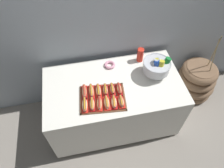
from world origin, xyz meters
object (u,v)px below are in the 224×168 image
object	(u,v)px
hot_dog_2	(99,104)
hot_dog_4	(114,102)
hot_dog_6	(84,92)
serving_tray	(103,98)
buffet_table	(113,102)
hot_dog_0	(85,105)
hot_dog_5	(121,102)
hot_dog_8	(98,91)
cup_stack	(140,55)
hot_dog_10	(112,89)
punch_bowl	(157,66)
hot_dog_11	(119,89)
hot_dog_9	(105,90)
hot_dog_7	(91,91)
floor_vase	(195,81)
hot_dog_3	(107,103)
hot_dog_1	(92,104)
donut	(110,65)

from	to	relation	value
hot_dog_2	hot_dog_4	xyz separation A→B (m)	(0.15, -0.01, -0.00)
hot_dog_6	serving_tray	bearing A→B (deg)	-29.39
buffet_table	hot_dog_0	world-z (taller)	hot_dog_0
hot_dog_5	hot_dog_8	xyz separation A→B (m)	(-0.21, 0.19, -0.00)
hot_dog_6	cup_stack	world-z (taller)	cup_stack
hot_dog_10	buffet_table	bearing A→B (deg)	69.61
hot_dog_2	hot_dog_6	bearing A→B (deg)	126.63
hot_dog_10	hot_dog_8	bearing A→B (deg)	174.36
hot_dog_6	punch_bowl	size ratio (longest dim) A/B	0.58
hot_dog_11	cup_stack	bearing A→B (deg)	49.31
hot_dog_5	hot_dog_10	size ratio (longest dim) A/B	0.99
hot_dog_5	cup_stack	xyz separation A→B (m)	(0.37, 0.57, 0.05)
hot_dog_4	serving_tray	bearing A→B (deg)	138.10
buffet_table	hot_dog_0	size ratio (longest dim) A/B	8.49
hot_dog_11	punch_bowl	bearing A→B (deg)	18.20
hot_dog_10	hot_dog_11	distance (m)	0.08
hot_dog_0	hot_dog_8	size ratio (longest dim) A/B	1.08
hot_dog_5	hot_dog_4	bearing A→B (deg)	174.36
hot_dog_10	punch_bowl	size ratio (longest dim) A/B	0.49
serving_tray	hot_dog_9	distance (m)	0.10
hot_dog_6	hot_dog_7	bearing A→B (deg)	-5.64
hot_dog_4	punch_bowl	world-z (taller)	punch_bowl
hot_dog_11	buffet_table	bearing A→B (deg)	112.18
hot_dog_4	hot_dog_6	distance (m)	0.34
hot_dog_4	hot_dog_5	xyz separation A→B (m)	(0.07, -0.01, 0.00)
serving_tray	hot_dog_11	size ratio (longest dim) A/B	3.29
hot_dog_2	cup_stack	xyz separation A→B (m)	(0.59, 0.55, 0.05)
hot_dog_9	punch_bowl	size ratio (longest dim) A/B	0.51
floor_vase	hot_dog_6	size ratio (longest dim) A/B	5.75
serving_tray	hot_dog_4	distance (m)	0.14
buffet_table	floor_vase	xyz separation A→B (m)	(1.27, 0.22, -0.14)
serving_tray	hot_dog_3	size ratio (longest dim) A/B	2.96
buffet_table	hot_dog_7	world-z (taller)	hot_dog_7
hot_dog_1	hot_dog_3	bearing A→B (deg)	-5.64
hot_dog_0	donut	world-z (taller)	hot_dog_0
buffet_table	hot_dog_6	distance (m)	0.53
hot_dog_0	hot_dog_1	world-z (taller)	hot_dog_0
hot_dog_4	donut	xyz separation A→B (m)	(0.06, 0.55, -0.02)
hot_dog_1	punch_bowl	xyz separation A→B (m)	(0.78, 0.29, 0.11)
hot_dog_2	hot_dog_11	world-z (taller)	same
hot_dog_7	hot_dog_8	world-z (taller)	hot_dog_7
serving_tray	hot_dog_2	distance (m)	0.10
hot_dog_7	buffet_table	bearing A→B (deg)	15.13
hot_dog_1	hot_dog_10	bearing A→B (deg)	30.61
floor_vase	hot_dog_6	world-z (taller)	floor_vase
hot_dog_0	hot_dog_9	world-z (taller)	hot_dog_9
hot_dog_3	punch_bowl	bearing A→B (deg)	25.64
hot_dog_3	hot_dog_5	world-z (taller)	hot_dog_3
floor_vase	hot_dog_8	world-z (taller)	floor_vase
hot_dog_5	hot_dog_11	distance (m)	0.17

